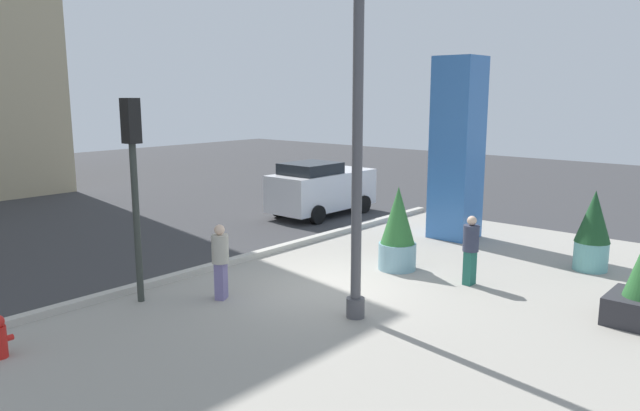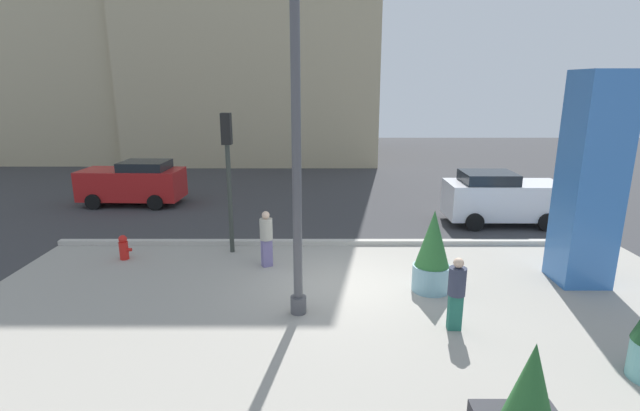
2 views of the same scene
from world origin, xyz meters
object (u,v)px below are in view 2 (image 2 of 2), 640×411
pedestrian_crossing (268,236)px  traffic_light_corner (230,160)px  art_pillar_blue (592,181)px  car_far_lane (503,198)px  fire_hydrant (126,247)px  potted_plant_by_pillar (434,254)px  car_curb_east (135,182)px  pedestrian_by_curb (458,291)px  lamp_post (298,148)px

pedestrian_crossing → traffic_light_corner: bearing=135.6°
art_pillar_blue → pedestrian_crossing: bearing=172.9°
art_pillar_blue → car_far_lane: bearing=90.9°
fire_hydrant → potted_plant_by_pillar: bearing=-14.1°
car_curb_east → car_far_lane: 14.91m
car_far_lane → pedestrian_by_curb: car_far_lane is taller
potted_plant_by_pillar → pedestrian_crossing: bearing=159.4°
car_curb_east → pedestrian_by_curb: bearing=-44.6°
fire_hydrant → pedestrian_crossing: 4.34m
potted_plant_by_pillar → pedestrian_by_curb: potted_plant_by_pillar is taller
art_pillar_blue → pedestrian_by_curb: bearing=-147.3°
art_pillar_blue → potted_plant_by_pillar: 4.36m
lamp_post → pedestrian_by_curb: (3.32, -0.73, -2.86)m
car_far_lane → pedestrian_crossing: size_ratio=2.54×
lamp_post → car_curb_east: bearing=127.0°
art_pillar_blue → traffic_light_corner: art_pillar_blue is taller
art_pillar_blue → pedestrian_crossing: (-8.25, 1.03, -1.79)m
lamp_post → car_far_lane: bearing=44.5°
lamp_post → pedestrian_by_curb: size_ratio=4.77×
art_pillar_blue → fire_hydrant: (-12.53, 1.57, -2.32)m
art_pillar_blue → potted_plant_by_pillar: bearing=-171.7°
pedestrian_by_curb → pedestrian_crossing: size_ratio=0.99×
potted_plant_by_pillar → pedestrian_by_curb: bearing=-88.3°
potted_plant_by_pillar → car_curb_east: (-10.74, 8.71, -0.04)m
lamp_post → traffic_light_corner: lamp_post is taller
car_curb_east → pedestrian_crossing: size_ratio=2.62×
traffic_light_corner → car_curb_east: 8.14m
fire_hydrant → car_curb_east: 6.93m
potted_plant_by_pillar → car_curb_east: bearing=141.0°
lamp_post → fire_hydrant: size_ratio=10.24×
lamp_post → pedestrian_by_curb: bearing=-12.5°
pedestrian_by_curb → traffic_light_corner: bearing=139.6°
car_curb_east → pedestrian_by_curb: 15.15m
lamp_post → car_curb_east: (-7.47, 9.90, -2.80)m
lamp_post → pedestrian_crossing: lamp_post is taller
potted_plant_by_pillar → pedestrian_crossing: potted_plant_by_pillar is taller
pedestrian_by_curb → pedestrian_crossing: (-4.34, 3.54, 0.01)m
art_pillar_blue → pedestrian_by_curb: (-3.91, -2.51, -1.80)m
pedestrian_crossing → car_curb_east: bearing=132.3°
art_pillar_blue → car_curb_east: size_ratio=1.26×
lamp_post → traffic_light_corner: 4.65m
car_curb_east → car_far_lane: bearing=-11.1°
fire_hydrant → car_far_lane: size_ratio=0.18×
art_pillar_blue → pedestrian_crossing: 8.50m
art_pillar_blue → traffic_light_corner: size_ratio=1.27×
art_pillar_blue → car_curb_east: (-14.71, 8.13, -1.73)m
lamp_post → art_pillar_blue: bearing=13.8°
fire_hydrant → car_curb_east: car_curb_east is taller
potted_plant_by_pillar → pedestrian_by_curb: size_ratio=1.30×
potted_plant_by_pillar → car_curb_east: potted_plant_by_pillar is taller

